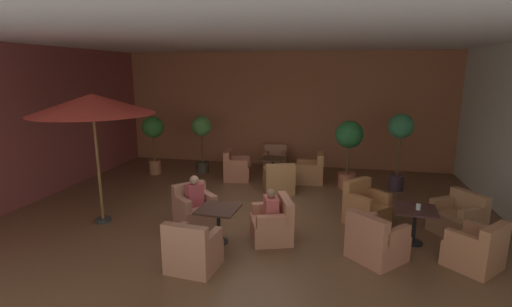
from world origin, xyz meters
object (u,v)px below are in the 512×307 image
(armchair_front_left_south, at_px, (376,242))
(armchair_mid_center_east, at_px, (275,161))
(cafe_table_front_right, at_px, (218,215))
(patron_by_window, at_px, (195,192))
(cafe_table_mid_center, at_px, (273,163))
(armchair_front_left_east, at_px, (365,209))
(armchair_front_left_north, at_px, (458,219))
(armchair_mid_center_west, at_px, (279,181))
(potted_tree_mid_left, at_px, (400,137))
(armchair_front_right_east, at_px, (195,210))
(armchair_mid_center_north, at_px, (311,172))
(potted_tree_right_corner, at_px, (153,134))
(armchair_mid_center_south, at_px, (236,169))
(iced_drink_cup, at_px, (418,207))
(potted_tree_mid_right, at_px, (202,133))
(armchair_front_right_north, at_px, (273,224))
(patio_umbrella_tall_red, at_px, (92,105))
(cafe_table_front_left, at_px, (415,216))
(armchair_front_right_south, at_px, (193,252))
(potted_tree_left_corner, at_px, (349,143))
(patron_blue_shirt, at_px, (271,207))

(armchair_front_left_south, xyz_separation_m, armchair_mid_center_east, (-2.61, 5.34, -0.01))
(cafe_table_front_right, relative_size, patron_by_window, 1.18)
(cafe_table_mid_center, bearing_deg, cafe_table_front_right, -94.21)
(armchair_front_left_east, bearing_deg, armchair_front_left_north, -4.25)
(armchair_mid_center_west, relative_size, potted_tree_mid_left, 0.47)
(cafe_table_front_right, height_order, armchair_front_right_east, armchair_front_right_east)
(armchair_front_left_north, height_order, armchair_mid_center_east, armchair_front_left_north)
(armchair_front_left_north, xyz_separation_m, armchair_mid_center_north, (-3.09, 2.93, -0.00))
(potted_tree_right_corner, bearing_deg, armchair_mid_center_south, -2.08)
(cafe_table_mid_center, distance_m, iced_drink_cup, 4.81)
(cafe_table_front_right, relative_size, potted_tree_mid_right, 0.42)
(armchair_front_left_east, distance_m, armchair_mid_center_south, 4.35)
(armchair_front_right_east, xyz_separation_m, patron_by_window, (0.03, -0.03, 0.39))
(armchair_front_left_south, distance_m, potted_tree_right_corner, 7.57)
(armchair_mid_center_west, distance_m, patron_by_window, 2.87)
(armchair_front_left_south, distance_m, armchair_front_right_east, 3.64)
(cafe_table_front_right, xyz_separation_m, armchair_front_right_north, (0.97, 0.35, -0.23))
(patio_umbrella_tall_red, distance_m, potted_tree_mid_right, 4.47)
(armchair_front_right_east, distance_m, patio_umbrella_tall_red, 2.95)
(armchair_mid_center_west, bearing_deg, iced_drink_cup, -39.89)
(armchair_front_left_north, relative_size, cafe_table_front_right, 1.41)
(cafe_table_front_left, bearing_deg, cafe_table_mid_center, 133.24)
(armchair_front_right_south, xyz_separation_m, armchair_mid_center_north, (1.50, 5.31, -0.00))
(armchair_front_left_north, distance_m, armchair_front_right_north, 3.65)
(cafe_table_front_right, bearing_deg, potted_tree_mid_right, 113.60)
(cafe_table_front_right, bearing_deg, cafe_table_front_left, 11.78)
(cafe_table_front_left, height_order, armchair_mid_center_west, armchair_mid_center_west)
(armchair_front_left_north, distance_m, patron_by_window, 5.27)
(armchair_front_left_north, distance_m, armchair_mid_center_east, 5.82)
(armchair_front_left_north, bearing_deg, potted_tree_left_corner, 128.66)
(armchair_front_left_east, xyz_separation_m, potted_tree_mid_right, (-4.77, 3.17, 0.92))
(armchair_mid_center_north, bearing_deg, armchair_front_left_north, -43.52)
(armchair_front_right_north, distance_m, potted_tree_mid_right, 5.33)
(armchair_front_right_south, relative_size, potted_tree_mid_left, 0.41)
(patio_umbrella_tall_red, relative_size, patron_by_window, 4.20)
(patron_by_window, bearing_deg, armchair_front_left_south, -11.80)
(armchair_front_left_east, bearing_deg, cafe_table_front_right, -151.65)
(armchair_front_right_east, height_order, armchair_mid_center_west, armchair_front_right_east)
(armchair_front_right_north, relative_size, patron_blue_shirt, 1.68)
(iced_drink_cup, bearing_deg, cafe_table_front_left, 127.21)
(armchair_front_left_south, height_order, armchair_mid_center_south, armchair_mid_center_south)
(armchair_front_left_south, distance_m, cafe_table_mid_center, 4.95)
(armchair_front_left_north, distance_m, iced_drink_cup, 1.18)
(potted_tree_mid_left, distance_m, patron_blue_shirt, 4.70)
(armchair_front_left_south, bearing_deg, armchair_mid_center_east, 116.05)
(armchair_front_left_south, relative_size, iced_drink_cup, 9.99)
(armchair_front_right_south, relative_size, patron_by_window, 1.32)
(cafe_table_front_left, bearing_deg, armchair_mid_center_south, 142.58)
(potted_tree_left_corner, bearing_deg, armchair_front_right_north, -111.90)
(armchair_front_left_east, relative_size, armchair_mid_center_east, 1.23)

